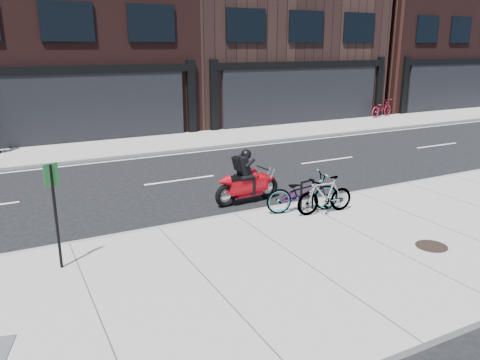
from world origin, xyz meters
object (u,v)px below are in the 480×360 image
sign_post (55,207)px  bicycle_rear (325,195)px  bike_rack (307,193)px  motorcycle (250,181)px  bicycle_front (303,193)px  manhole_cover (431,246)px  bicycle_far (381,108)px

sign_post → bicycle_rear: bearing=-20.1°
bike_rack → motorcycle: bearing=115.5°
sign_post → bicycle_front: bearing=-16.6°
bicycle_front → bicycle_rear: bicycle_front is taller
bike_rack → bicycle_rear: size_ratio=0.52×
bicycle_front → motorcycle: bearing=34.5°
bike_rack → motorcycle: size_ratio=0.40×
motorcycle → sign_post: bearing=-162.7°
manhole_cover → sign_post: size_ratio=0.32×
bike_rack → bicycle_front: size_ratio=0.42×
bicycle_far → sign_post: size_ratio=0.96×
manhole_cover → sign_post: (-7.12, 2.59, 1.22)m
motorcycle → bicycle_far: motorcycle is taller
bike_rack → motorcycle: motorcycle is taller
bicycle_far → manhole_cover: size_ratio=3.00×
bike_rack → sign_post: size_ratio=0.40×
bicycle_far → bicycle_front: bearing=115.3°
bicycle_rear → manhole_cover: bicycle_rear is taller
bike_rack → bicycle_far: size_ratio=0.41×
bicycle_front → bicycle_rear: 0.56m
bike_rack → bicycle_front: 0.14m
bicycle_front → sign_post: 5.99m
bicycle_far → bicycle_rear: bearing=117.1°
bicycle_rear → motorcycle: size_ratio=0.77×
bicycle_front → bicycle_rear: (0.43, -0.35, -0.03)m
motorcycle → bicycle_far: 17.47m
bicycle_rear → motorcycle: motorcycle is taller
bicycle_far → motorcycle: bearing=109.8°
bicycle_rear → manhole_cover: bearing=20.5°
bike_rack → manhole_cover: bearing=-71.1°
bike_rack → sign_post: 6.13m
bike_rack → sign_post: bearing=-175.4°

